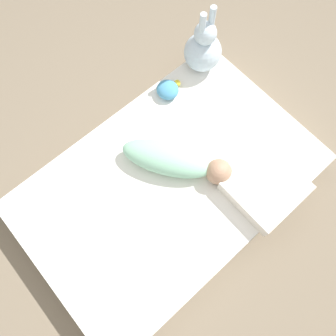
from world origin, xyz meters
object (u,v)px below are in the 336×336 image
object	(u,v)px
swaddled_baby	(176,161)
pillow	(265,188)
bunny_plush	(203,49)
turtle_plush	(168,89)

from	to	relation	value
swaddled_baby	pillow	xyz separation A→B (m)	(0.23, -0.38, -0.02)
pillow	bunny_plush	size ratio (longest dim) A/B	0.86
pillow	turtle_plush	world-z (taller)	pillow
bunny_plush	turtle_plush	size ratio (longest dim) A/B	2.63
pillow	turtle_plush	distance (m)	0.72
swaddled_baby	turtle_plush	size ratio (longest dim) A/B	3.52
pillow	turtle_plush	xyz separation A→B (m)	(0.02, 0.72, -0.01)
swaddled_baby	pillow	world-z (taller)	swaddled_baby
swaddled_baby	turtle_plush	bearing A→B (deg)	110.60
turtle_plush	bunny_plush	bearing A→B (deg)	3.98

